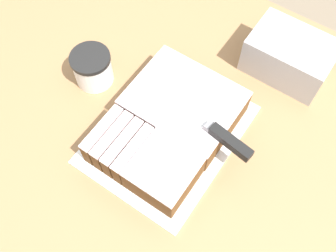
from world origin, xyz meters
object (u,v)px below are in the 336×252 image
cake (170,125)px  knife (218,133)px  cake_board (168,134)px  coffee_cup (93,68)px  storage_box (289,56)px

cake → knife: size_ratio=1.05×
cake_board → knife: 0.14m
knife → coffee_cup: (-0.35, 0.00, -0.04)m
coffee_cup → knife: bearing=-0.7°
knife → cake: bearing=19.2°
knife → storage_box: size_ratio=1.53×
knife → coffee_cup: 0.35m
cake → coffee_cup: size_ratio=3.31×
coffee_cup → storage_box: storage_box is taller
cake_board → knife: (0.11, 0.02, 0.09)m
coffee_cup → storage_box: (0.37, 0.29, 0.01)m
cake_board → storage_box: (0.14, 0.32, 0.05)m
cake → coffee_cup: (-0.24, 0.02, 0.00)m
cake_board → coffee_cup: coffee_cup is taller
cake → coffee_cup: 0.24m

